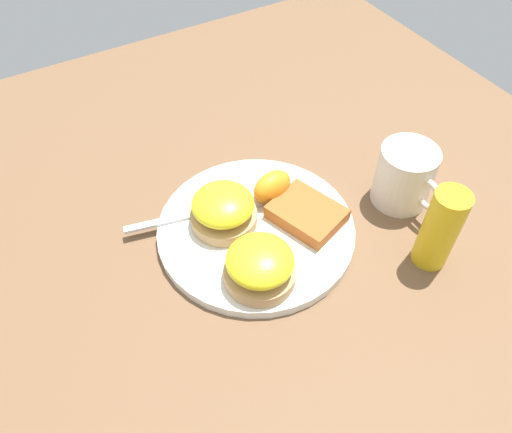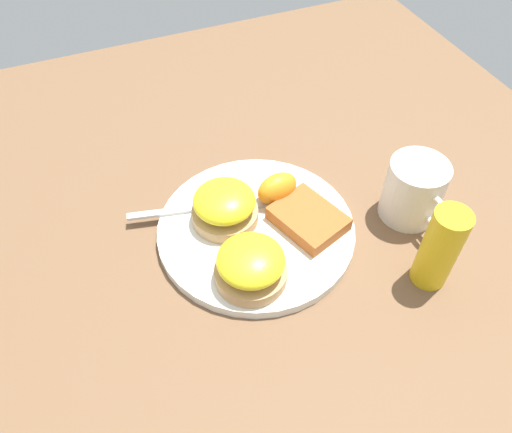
{
  "view_description": "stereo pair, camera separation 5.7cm",
  "coord_description": "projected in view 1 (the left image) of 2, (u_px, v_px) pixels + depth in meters",
  "views": [
    {
      "loc": [
        0.37,
        -0.21,
        0.52
      ],
      "look_at": [
        0.0,
        0.0,
        0.03
      ],
      "focal_mm": 35.0,
      "sensor_mm": 36.0,
      "label": 1
    },
    {
      "loc": [
        0.4,
        -0.16,
        0.52
      ],
      "look_at": [
        0.0,
        0.0,
        0.03
      ],
      "focal_mm": 35.0,
      "sensor_mm": 36.0,
      "label": 2
    }
  ],
  "objects": [
    {
      "name": "ground_plane",
      "position": [
        256.0,
        233.0,
        0.68
      ],
      "size": [
        1.1,
        1.1,
        0.0
      ],
      "primitive_type": "plane",
      "color": "brown"
    },
    {
      "name": "plate",
      "position": [
        256.0,
        230.0,
        0.67
      ],
      "size": [
        0.26,
        0.26,
        0.01
      ],
      "primitive_type": "cylinder",
      "color": "silver",
      "rests_on": "ground_plane"
    },
    {
      "name": "sandwich_benedict_left",
      "position": [
        223.0,
        209.0,
        0.65
      ],
      "size": [
        0.09,
        0.09,
        0.05
      ],
      "color": "tan",
      "rests_on": "plate"
    },
    {
      "name": "sandwich_benedict_right",
      "position": [
        260.0,
        265.0,
        0.59
      ],
      "size": [
        0.09,
        0.09,
        0.05
      ],
      "color": "tan",
      "rests_on": "plate"
    },
    {
      "name": "hashbrown_patty",
      "position": [
        307.0,
        213.0,
        0.67
      ],
      "size": [
        0.11,
        0.1,
        0.02
      ],
      "primitive_type": "cube",
      "rotation": [
        0.0,
        0.0,
        0.34
      ],
      "color": "#A55625",
      "rests_on": "plate"
    },
    {
      "name": "orange_wedge",
      "position": [
        272.0,
        187.0,
        0.68
      ],
      "size": [
        0.05,
        0.07,
        0.04
      ],
      "primitive_type": "ellipsoid",
      "rotation": [
        0.0,
        0.0,
        1.75
      ],
      "color": "orange",
      "rests_on": "plate"
    },
    {
      "name": "fork",
      "position": [
        215.0,
        210.0,
        0.68
      ],
      "size": [
        0.06,
        0.22,
        0.0
      ],
      "color": "silver",
      "rests_on": "plate"
    },
    {
      "name": "cup",
      "position": [
        405.0,
        176.0,
        0.68
      ],
      "size": [
        0.11,
        0.08,
        0.09
      ],
      "color": "silver",
      "rests_on": "ground_plane"
    },
    {
      "name": "condiment_bottle",
      "position": [
        440.0,
        229.0,
        0.6
      ],
      "size": [
        0.04,
        0.04,
        0.12
      ],
      "primitive_type": "cylinder",
      "color": "gold",
      "rests_on": "ground_plane"
    }
  ]
}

